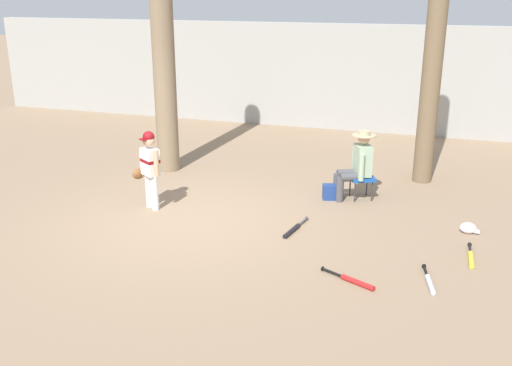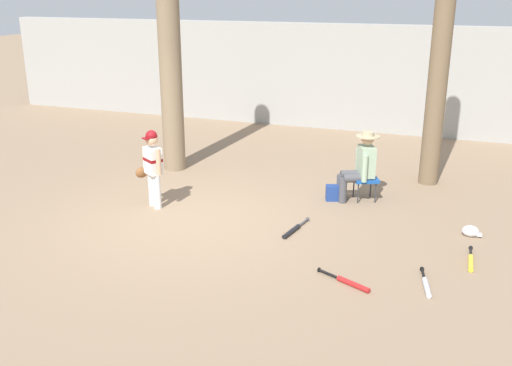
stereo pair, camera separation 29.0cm
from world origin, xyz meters
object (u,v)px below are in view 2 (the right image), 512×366
young_ballplayer (152,164)px  bat_yellow_trainer (471,261)px  folding_stool (365,180)px  bat_black_composite (293,230)px  seated_spectator (360,164)px  bat_red_barrel (349,282)px  tree_near_player (169,42)px  handbag_beside_stool (336,193)px  tree_behind_spectator (440,58)px  batting_helmet_white (471,231)px  bat_aluminum_silver (426,285)px

young_ballplayer → bat_yellow_trainer: size_ratio=1.80×
folding_stool → bat_black_composite: bearing=-112.7°
folding_stool → bat_yellow_trainer: size_ratio=0.73×
seated_spectator → bat_red_barrel: bearing=-81.2°
tree_near_player → young_ballplayer: (0.70, -2.04, -1.75)m
young_ballplayer → handbag_beside_stool: bearing=26.2°
folding_stool → bat_red_barrel: (0.38, -3.07, -0.33)m
handbag_beside_stool → young_ballplayer: bearing=-153.8°
folding_stool → bat_red_barrel: bearing=-83.0°
tree_near_player → seated_spectator: tree_near_player is taller
tree_near_player → tree_behind_spectator: 4.93m
bat_black_composite → folding_stool: bearing=67.3°
young_ballplayer → handbag_beside_stool: young_ballplayer is taller
tree_near_player → batting_helmet_white: tree_near_player is taller
tree_behind_spectator → young_ballplayer: tree_behind_spectator is taller
handbag_beside_stool → bat_yellow_trainer: (2.22, -1.75, -0.10)m
tree_behind_spectator → bat_aluminum_silver: (0.32, -4.15, -2.26)m
bat_yellow_trainer → batting_helmet_white: bearing=91.4°
tree_behind_spectator → bat_red_barrel: bearing=-97.4°
young_ballplayer → bat_red_barrel: (3.59, -1.53, -0.71)m
handbag_beside_stool → bat_black_composite: (-0.28, -1.57, -0.10)m
tree_behind_spectator → bat_black_composite: size_ratio=6.37×
young_ballplayer → handbag_beside_stool: (2.76, 1.36, -0.61)m
seated_spectator → bat_black_composite: size_ratio=1.48×
bat_yellow_trainer → young_ballplayer: bearing=175.5°
bat_yellow_trainer → bat_aluminum_silver: bearing=-119.5°
tree_behind_spectator → bat_black_composite: (-1.68, -3.09, -2.26)m
bat_aluminum_silver → bat_red_barrel: bearing=-163.8°
tree_near_player → seated_spectator: (3.82, -0.53, -1.85)m
seated_spectator → bat_black_composite: bearing=-110.7°
young_ballplayer → seated_spectator: 3.47m
handbag_beside_stool → bat_red_barrel: size_ratio=0.46×
seated_spectator → batting_helmet_white: 2.14m
bat_black_composite → tree_behind_spectator: bearing=61.4°
tree_behind_spectator → handbag_beside_stool: tree_behind_spectator is taller
young_ballplayer → folding_stool: 3.58m
bat_aluminum_silver → bat_black_composite: (-2.01, 1.06, 0.00)m
bat_aluminum_silver → bat_red_barrel: size_ratio=0.97×
handbag_beside_stool → seated_spectator: bearing=21.9°
seated_spectator → batting_helmet_white: (1.84, -0.93, -0.57)m
young_ballplayer → bat_yellow_trainer: young_ballplayer is taller
folding_stool → bat_black_composite: 1.93m
seated_spectator → handbag_beside_stool: bearing=-158.1°
young_ballplayer → batting_helmet_white: 5.03m
tree_behind_spectator → batting_helmet_white: size_ratio=18.22×
tree_near_player → folding_stool: (3.91, -0.49, -2.13)m
bat_red_barrel → bat_yellow_trainer: bearing=39.3°
handbag_beside_stool → batting_helmet_white: (2.20, -0.79, -0.06)m
seated_spectator → bat_black_composite: 1.93m
handbag_beside_stool → bat_black_composite: handbag_beside_stool is taller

